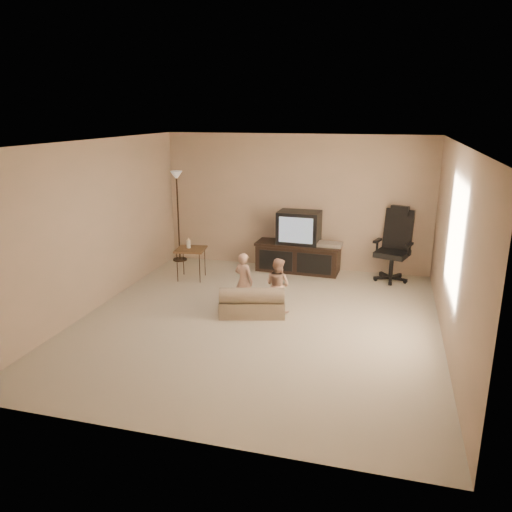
{
  "coord_description": "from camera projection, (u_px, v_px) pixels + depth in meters",
  "views": [
    {
      "loc": [
        1.69,
        -6.34,
        2.88
      ],
      "look_at": [
        -0.19,
        0.6,
        0.79
      ],
      "focal_mm": 35.0,
      "sensor_mm": 36.0,
      "label": 1
    }
  ],
  "objects": [
    {
      "name": "floor",
      "position": [
        258.0,
        322.0,
        7.1
      ],
      "size": [
        5.5,
        5.5,
        0.0
      ],
      "primitive_type": "plane",
      "color": "#C1B699",
      "rests_on": "ground"
    },
    {
      "name": "room_shell",
      "position": [
        258.0,
        217.0,
        6.68
      ],
      "size": [
        5.5,
        5.5,
        5.5
      ],
      "color": "silver",
      "rests_on": "floor"
    },
    {
      "name": "tv_stand",
      "position": [
        299.0,
        247.0,
        9.25
      ],
      "size": [
        1.6,
        0.65,
        1.13
      ],
      "rotation": [
        0.0,
        0.0,
        -0.04
      ],
      "color": "black",
      "rests_on": "floor"
    },
    {
      "name": "office_chair",
      "position": [
        394.0,
        254.0,
        8.77
      ],
      "size": [
        0.76,
        0.78,
        1.3
      ],
      "rotation": [
        0.0,
        0.0,
        -0.31
      ],
      "color": "black",
      "rests_on": "floor"
    },
    {
      "name": "side_table",
      "position": [
        191.0,
        249.0,
        8.8
      ],
      "size": [
        0.56,
        0.56,
        0.75
      ],
      "rotation": [
        0.0,
        0.0,
        0.13
      ],
      "color": "brown",
      "rests_on": "floor"
    },
    {
      "name": "floor_lamp",
      "position": [
        177.0,
        196.0,
        9.68
      ],
      "size": [
        0.28,
        0.28,
        1.78
      ],
      "color": "black",
      "rests_on": "floor"
    },
    {
      "name": "child_sofa",
      "position": [
        252.0,
        303.0,
        7.29
      ],
      "size": [
        1.05,
        0.76,
        0.46
      ],
      "rotation": [
        0.0,
        0.0,
        0.26
      ],
      "color": "gray",
      "rests_on": "floor"
    },
    {
      "name": "toddler_left",
      "position": [
        244.0,
        281.0,
        7.51
      ],
      "size": [
        0.37,
        0.32,
        0.86
      ],
      "primitive_type": "imported",
      "rotation": [
        0.0,
        0.0,
        2.79
      ],
      "color": "tan",
      "rests_on": "floor"
    },
    {
      "name": "toddler_right",
      "position": [
        278.0,
        285.0,
        7.38
      ],
      "size": [
        0.46,
        0.37,
        0.82
      ],
      "primitive_type": "imported",
      "rotation": [
        0.0,
        0.0,
        2.71
      ],
      "color": "tan",
      "rests_on": "floor"
    }
  ]
}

